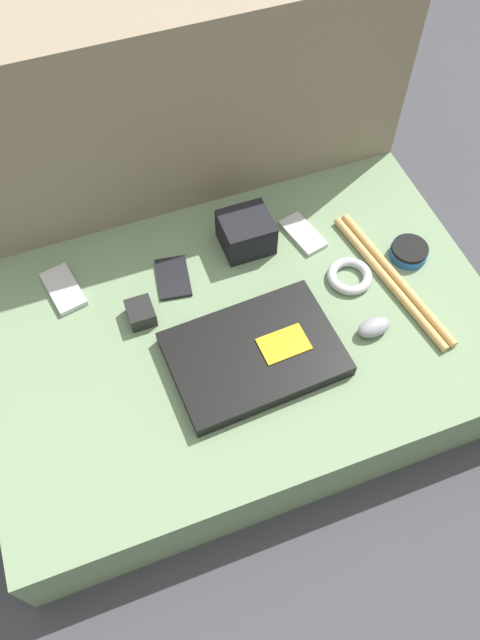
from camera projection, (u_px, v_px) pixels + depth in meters
ground_plane at (240, 363)px, 1.34m from camera, size 8.00×8.00×0.00m
couch_seat at (240, 345)px, 1.27m from camera, size 1.00×0.65×0.15m
couch_backrest at (169, 130)px, 1.31m from camera, size 1.00×0.20×0.58m
laptop at (255, 354)px, 1.16m from camera, size 0.32×0.23×0.03m
computer_mouse at (374, 327)px, 1.19m from camera, size 0.07×0.04×0.03m
speaker_puck at (409, 252)px, 1.29m from camera, size 0.08×0.08×0.03m
phone_silver at (173, 278)px, 1.27m from camera, size 0.08×0.11×0.01m
phone_black at (303, 234)px, 1.33m from camera, size 0.08×0.12×0.01m
phone_small at (64, 289)px, 1.25m from camera, size 0.08×0.12×0.01m
camera_pouch at (246, 232)px, 1.29m from camera, size 0.10×0.10×0.07m
charger_brick at (141, 313)px, 1.20m from camera, size 0.05×0.06×0.03m
cable_coil at (350, 276)px, 1.26m from camera, size 0.09×0.09×0.02m
drumstick_pair at (392, 279)px, 1.26m from camera, size 0.09×0.37×0.02m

